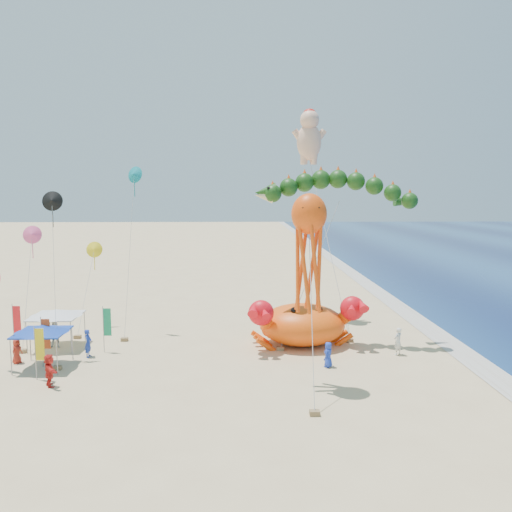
% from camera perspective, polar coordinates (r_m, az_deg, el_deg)
% --- Properties ---
extents(ground, '(320.00, 320.00, 0.00)m').
position_cam_1_polar(ground, '(33.86, 3.55, -11.40)').
color(ground, '#D1B784').
rests_on(ground, ground).
extents(foam_strip, '(320.00, 320.00, 0.00)m').
position_cam_1_polar(foam_strip, '(36.88, 22.78, -10.37)').
color(foam_strip, silver).
rests_on(foam_strip, ground).
extents(crab_inflatable, '(8.30, 6.06, 3.64)m').
position_cam_1_polar(crab_inflatable, '(35.99, 5.32, -7.63)').
color(crab_inflatable, '#FF560D').
rests_on(crab_inflatable, ground).
extents(dragon_kite, '(11.55, 3.16, 12.03)m').
position_cam_1_polar(dragon_kite, '(35.61, 9.26, 7.06)').
color(dragon_kite, '#153D10').
rests_on(dragon_kite, ground).
extents(cherub_kite, '(3.45, 8.61, 17.80)m').
position_cam_1_polar(cherub_kite, '(43.27, 6.12, 13.53)').
color(cherub_kite, '#FEBE9B').
rests_on(cherub_kite, ground).
extents(octopus_kite, '(1.94, 4.93, 10.78)m').
position_cam_1_polar(octopus_kite, '(27.34, 6.05, 1.38)').
color(octopus_kite, '#FF4F0D').
rests_on(octopus_kite, ground).
extents(canopy_blue, '(3.24, 3.24, 2.71)m').
position_cam_1_polar(canopy_blue, '(33.82, -23.28, -7.68)').
color(canopy_blue, gray).
rests_on(canopy_blue, ground).
extents(canopy_white, '(3.53, 3.53, 2.71)m').
position_cam_1_polar(canopy_white, '(37.87, -21.89, -6.07)').
color(canopy_white, gray).
rests_on(canopy_white, ground).
extents(feather_flags, '(7.02, 5.95, 3.20)m').
position_cam_1_polar(feather_flags, '(34.94, -22.26, -7.90)').
color(feather_flags, gray).
rests_on(feather_flags, ground).
extents(beachgoers, '(26.54, 12.37, 1.88)m').
position_cam_1_polar(beachgoers, '(34.67, -16.68, -9.70)').
color(beachgoers, '#1C36A7').
rests_on(beachgoers, ground).
extents(small_kites, '(8.32, 13.82, 12.88)m').
position_cam_1_polar(small_kites, '(37.44, -20.99, 1.81)').
color(small_kites, '#FF5493').
rests_on(small_kites, ground).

